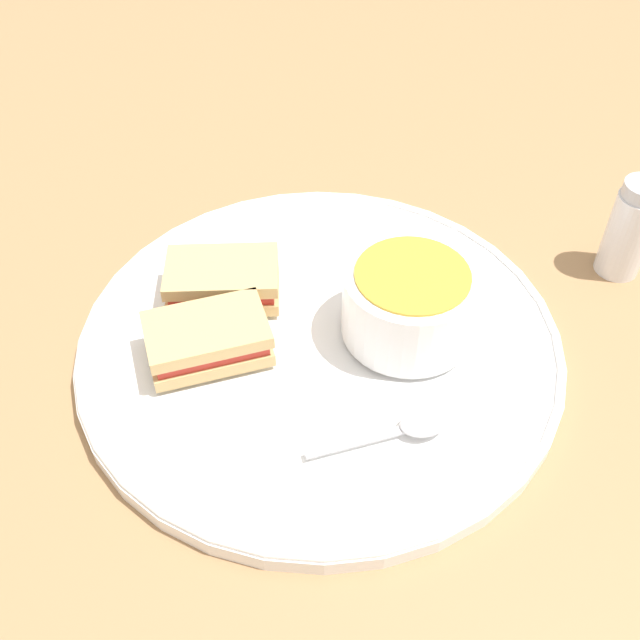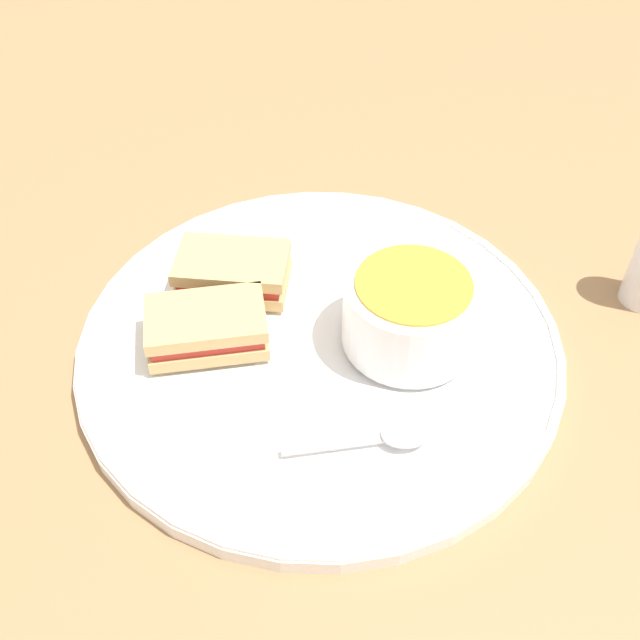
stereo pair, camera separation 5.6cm
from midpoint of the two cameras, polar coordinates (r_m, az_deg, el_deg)
name	(u,v)px [view 2 (the right image)]	position (r m, az deg, el deg)	size (l,w,h in m)	color
ground_plane	(320,349)	(0.58, 2.74, -2.38)	(2.40, 2.40, 0.00)	#9E754C
plate	(320,341)	(0.57, 2.78, -1.77)	(0.37, 0.37, 0.02)	white
soup_bowl	(411,311)	(0.55, 9.80, 0.51)	(0.10, 0.10, 0.06)	white
spoon	(396,435)	(0.51, 8.97, -8.83)	(0.10, 0.06, 0.01)	silver
sandwich_half_near	(233,271)	(0.60, -4.03, 3.61)	(0.10, 0.07, 0.03)	tan
sandwich_half_far	(207,327)	(0.55, -5.81, -0.67)	(0.10, 0.09, 0.03)	tan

